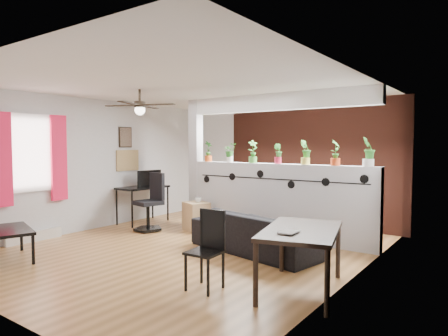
% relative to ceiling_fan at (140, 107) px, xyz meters
% --- Properties ---
extents(room_shell, '(6.30, 7.10, 2.90)m').
position_rel_ceiling_fan_xyz_m(room_shell, '(0.80, 0.30, -1.01)').
color(room_shell, '#905F2F').
rests_on(room_shell, ground).
extents(partition_wall, '(3.60, 0.18, 1.35)m').
position_rel_ceiling_fan_xyz_m(partition_wall, '(1.60, 1.80, -1.64)').
color(partition_wall, '#BCBCC1').
rests_on(partition_wall, ground).
extents(ceiling_header, '(3.60, 0.18, 0.30)m').
position_rel_ceiling_fan_xyz_m(ceiling_header, '(1.60, 1.80, 0.14)').
color(ceiling_header, white).
rests_on(ceiling_header, room_shell).
extents(pier_column, '(0.22, 0.20, 2.60)m').
position_rel_ceiling_fan_xyz_m(pier_column, '(-0.31, 1.80, -1.01)').
color(pier_column, '#BCBCC1').
rests_on(pier_column, ground).
extents(brick_panel, '(3.90, 0.05, 2.60)m').
position_rel_ceiling_fan_xyz_m(brick_panel, '(1.60, 3.27, -1.01)').
color(brick_panel, '#9D422D').
rests_on(brick_panel, ground).
extents(vine_decal, '(3.31, 0.01, 0.30)m').
position_rel_ceiling_fan_xyz_m(vine_decal, '(1.60, 1.70, -1.23)').
color(vine_decal, black).
rests_on(vine_decal, partition_wall).
extents(window_assembly, '(0.09, 1.30, 1.55)m').
position_rel_ceiling_fan_xyz_m(window_assembly, '(-1.76, -0.90, -0.81)').
color(window_assembly, white).
rests_on(window_assembly, room_shell).
extents(baseboard_heater, '(0.08, 1.00, 0.18)m').
position_rel_ceiling_fan_xyz_m(baseboard_heater, '(-1.74, -0.90, -2.22)').
color(baseboard_heater, silver).
rests_on(baseboard_heater, ground).
extents(corkboard, '(0.03, 0.60, 0.45)m').
position_rel_ceiling_fan_xyz_m(corkboard, '(-1.78, 1.25, -0.96)').
color(corkboard, '#A07F4D').
rests_on(corkboard, room_shell).
extents(framed_art, '(0.03, 0.34, 0.44)m').
position_rel_ceiling_fan_xyz_m(framed_art, '(-1.78, 1.20, -0.46)').
color(framed_art, '#8C7259').
rests_on(framed_art, room_shell).
extents(ceiling_fan, '(1.19, 1.19, 0.43)m').
position_rel_ceiling_fan_xyz_m(ceiling_fan, '(0.00, 0.00, 0.00)').
color(ceiling_fan, black).
rests_on(ceiling_fan, room_shell).
extents(potted_plant_0, '(0.23, 0.20, 0.41)m').
position_rel_ceiling_fan_xyz_m(potted_plant_0, '(0.02, 1.80, -0.75)').
color(potted_plant_0, '#D25018').
rests_on(potted_plant_0, partition_wall).
extents(potted_plant_1, '(0.21, 0.22, 0.36)m').
position_rel_ceiling_fan_xyz_m(potted_plant_1, '(0.55, 1.80, -0.77)').
color(potted_plant_1, white).
rests_on(potted_plant_1, partition_wall).
extents(potted_plant_2, '(0.28, 0.28, 0.43)m').
position_rel_ceiling_fan_xyz_m(potted_plant_2, '(1.07, 1.80, -0.74)').
color(potted_plant_2, '#428F34').
rests_on(potted_plant_2, partition_wall).
extents(potted_plant_3, '(0.18, 0.14, 0.36)m').
position_rel_ceiling_fan_xyz_m(potted_plant_3, '(1.60, 1.80, -0.77)').
color(potted_plant_3, '#CB2040').
rests_on(potted_plant_3, partition_wall).
extents(potted_plant_4, '(0.28, 0.27, 0.42)m').
position_rel_ceiling_fan_xyz_m(potted_plant_4, '(2.13, 1.80, -0.74)').
color(potted_plant_4, '#E9DE52').
rests_on(potted_plant_4, partition_wall).
extents(potted_plant_5, '(0.18, 0.22, 0.43)m').
position_rel_ceiling_fan_xyz_m(potted_plant_5, '(2.65, 1.80, -0.74)').
color(potted_plant_5, '#EE4C1C').
rests_on(potted_plant_5, partition_wall).
extents(potted_plant_6, '(0.30, 0.31, 0.46)m').
position_rel_ceiling_fan_xyz_m(potted_plant_6, '(3.18, 1.80, -0.72)').
color(potted_plant_6, silver).
rests_on(potted_plant_6, partition_wall).
extents(sofa, '(2.18, 1.19, 0.60)m').
position_rel_ceiling_fan_xyz_m(sofa, '(1.74, 0.79, -2.01)').
color(sofa, black).
rests_on(sofa, ground).
extents(cube_shelf, '(0.58, 0.55, 0.56)m').
position_rel_ceiling_fan_xyz_m(cube_shelf, '(-0.02, 1.46, -2.04)').
color(cube_shelf, tan).
rests_on(cube_shelf, ground).
extents(cup, '(0.14, 0.14, 0.10)m').
position_rel_ceiling_fan_xyz_m(cup, '(0.03, 1.46, -1.71)').
color(cup, gray).
rests_on(cup, cube_shelf).
extents(computer_desk, '(0.60, 1.10, 0.79)m').
position_rel_ceiling_fan_xyz_m(computer_desk, '(-1.45, 1.38, -1.60)').
color(computer_desk, black).
rests_on(computer_desk, ground).
extents(monitor, '(0.34, 0.10, 0.19)m').
position_rel_ceiling_fan_xyz_m(monitor, '(-1.45, 1.53, -1.43)').
color(monitor, black).
rests_on(monitor, computer_desk).
extents(office_chair, '(0.58, 0.58, 1.12)m').
position_rel_ceiling_fan_xyz_m(office_chair, '(-0.73, 0.92, -1.82)').
color(office_chair, black).
rests_on(office_chair, ground).
extents(dining_table, '(1.12, 1.49, 0.73)m').
position_rel_ceiling_fan_xyz_m(dining_table, '(3.05, -0.35, -1.67)').
color(dining_table, black).
rests_on(dining_table, ground).
extents(book, '(0.18, 0.24, 0.02)m').
position_rel_ceiling_fan_xyz_m(book, '(2.95, -0.65, -1.58)').
color(book, gray).
rests_on(book, dining_table).
extents(folding_chair, '(0.39, 0.39, 0.92)m').
position_rel_ceiling_fan_xyz_m(folding_chair, '(2.12, -0.88, -1.77)').
color(folding_chair, black).
rests_on(folding_chair, ground).
extents(coffee_table, '(1.11, 0.83, 0.46)m').
position_rel_ceiling_fan_xyz_m(coffee_table, '(-0.96, -1.70, -1.90)').
color(coffee_table, black).
rests_on(coffee_table, ground).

